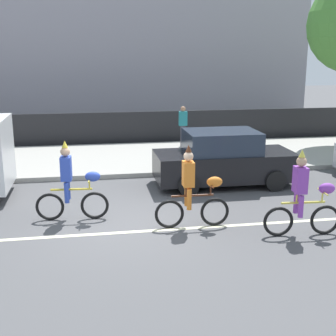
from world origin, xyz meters
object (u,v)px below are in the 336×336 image
(parade_cyclist_cobalt, at_px, (72,186))
(parked_car_black, at_px, (224,159))
(parade_cyclist_purple, at_px, (304,198))
(pedestrian_onlooker, at_px, (183,125))
(parade_cyclist_orange, at_px, (193,192))

(parade_cyclist_cobalt, xyz_separation_m, parked_car_black, (4.35, 2.26, -0.06))
(parade_cyclist_cobalt, bearing_deg, parade_cyclist_purple, -20.39)
(parked_car_black, relative_size, pedestrian_onlooker, 2.53)
(parade_cyclist_purple, bearing_deg, parade_cyclist_cobalt, 159.61)
(parade_cyclist_cobalt, xyz_separation_m, parade_cyclist_purple, (4.94, -1.84, 0.00))
(parade_cyclist_cobalt, distance_m, parked_car_black, 4.90)
(parked_car_black, xyz_separation_m, pedestrian_onlooker, (-0.19, 5.12, 0.23))
(parade_cyclist_purple, bearing_deg, parked_car_black, 98.21)
(parked_car_black, bearing_deg, parade_cyclist_cobalt, -152.52)
(parade_cyclist_orange, relative_size, pedestrian_onlooker, 1.19)
(pedestrian_onlooker, bearing_deg, parade_cyclist_orange, -99.94)
(parade_cyclist_purple, bearing_deg, pedestrian_onlooker, 94.84)
(parade_cyclist_purple, xyz_separation_m, pedestrian_onlooker, (-0.78, 9.22, 0.17))
(parade_cyclist_cobalt, bearing_deg, pedestrian_onlooker, 60.60)
(parade_cyclist_purple, relative_size, parked_car_black, 0.47)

